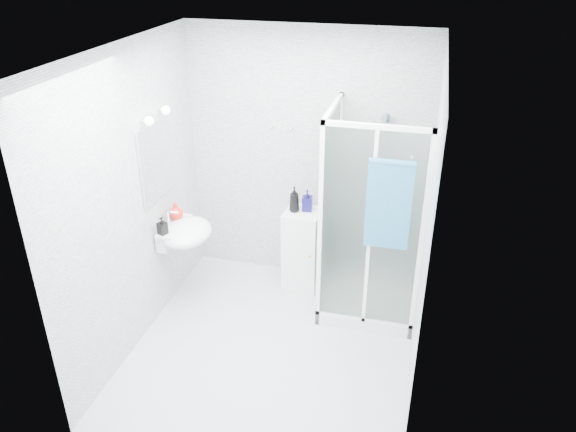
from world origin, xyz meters
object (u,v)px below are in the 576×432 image
(shampoo_bottle_a, at_px, (294,199))
(soap_dispenser_orange, at_px, (176,211))
(wall_basin, at_px, (184,232))
(shower_enclosure, at_px, (362,270))
(storage_cabinet, at_px, (303,249))
(soap_dispenser_black, at_px, (162,226))
(hand_towel, at_px, (389,203))
(shampoo_bottle_b, at_px, (307,200))

(shampoo_bottle_a, height_order, soap_dispenser_orange, shampoo_bottle_a)
(wall_basin, xyz_separation_m, shampoo_bottle_a, (0.93, 0.57, 0.19))
(shower_enclosure, bearing_deg, soap_dispenser_orange, -173.54)
(wall_basin, bearing_deg, shower_enclosure, 10.81)
(storage_cabinet, bearing_deg, soap_dispenser_black, -143.00)
(hand_towel, distance_m, soap_dispenser_orange, 2.05)
(storage_cabinet, relative_size, soap_dispenser_orange, 4.88)
(soap_dispenser_orange, distance_m, soap_dispenser_black, 0.30)
(storage_cabinet, height_order, shampoo_bottle_b, shampoo_bottle_b)
(shower_enclosure, height_order, hand_towel, shower_enclosure)
(hand_towel, distance_m, soap_dispenser_black, 2.04)
(hand_towel, bearing_deg, shower_enclosure, 118.74)
(shower_enclosure, relative_size, storage_cabinet, 2.33)
(soap_dispenser_orange, bearing_deg, wall_basin, -42.73)
(shower_enclosure, xyz_separation_m, shampoo_bottle_a, (-0.73, 0.25, 0.54))
(shampoo_bottle_b, bearing_deg, wall_basin, -149.38)
(shower_enclosure, bearing_deg, hand_towel, -61.26)
(wall_basin, height_order, soap_dispenser_orange, soap_dispenser_orange)
(storage_cabinet, relative_size, hand_towel, 1.10)
(soap_dispenser_black, bearing_deg, wall_basin, 56.81)
(storage_cabinet, distance_m, shampoo_bottle_b, 0.54)
(wall_basin, distance_m, shampoo_bottle_a, 1.11)
(wall_basin, relative_size, shampoo_bottle_b, 2.61)
(wall_basin, height_order, storage_cabinet, wall_basin)
(storage_cabinet, xyz_separation_m, soap_dispenser_orange, (-1.14, -0.46, 0.52))
(wall_basin, height_order, soap_dispenser_black, soap_dispenser_black)
(wall_basin, relative_size, soap_dispenser_orange, 3.18)
(shower_enclosure, distance_m, storage_cabinet, 0.69)
(storage_cabinet, height_order, soap_dispenser_orange, soap_dispenser_orange)
(hand_towel, height_order, shampoo_bottle_b, hand_towel)
(storage_cabinet, bearing_deg, soap_dispenser_orange, -154.75)
(shampoo_bottle_b, bearing_deg, shampoo_bottle_a, -156.08)
(hand_towel, xyz_separation_m, shampoo_bottle_a, (-0.95, 0.65, -0.38))
(shampoo_bottle_b, relative_size, soap_dispenser_orange, 1.22)
(shower_enclosure, xyz_separation_m, soap_dispenser_orange, (-1.78, -0.20, 0.50))
(storage_cabinet, distance_m, hand_towel, 1.44)
(wall_basin, bearing_deg, shampoo_bottle_a, 31.41)
(shower_enclosure, height_order, shampoo_bottle_a, shower_enclosure)
(soap_dispenser_black, bearing_deg, storage_cabinet, 33.82)
(shower_enclosure, height_order, soap_dispenser_black, shower_enclosure)
(soap_dispenser_black, bearing_deg, shower_enclosure, 15.75)
(wall_basin, bearing_deg, shampoo_bottle_b, 30.62)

